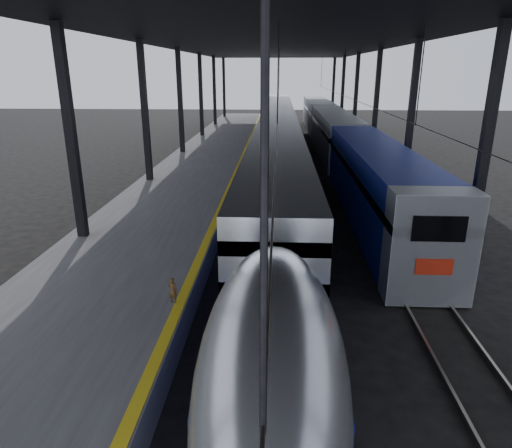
{
  "coord_description": "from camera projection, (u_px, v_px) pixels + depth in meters",
  "views": [
    {
      "loc": [
        2.06,
        -12.03,
        7.36
      ],
      "look_at": [
        1.28,
        3.8,
        2.0
      ],
      "focal_mm": 32.0,
      "sensor_mm": 36.0,
      "label": 1
    }
  ],
  "objects": [
    {
      "name": "child",
      "position": [
        173.0,
        290.0,
        13.03
      ],
      "size": [
        0.33,
        0.27,
        0.79
      ],
      "primitive_type": "imported",
      "rotation": [
        0.0,
        0.0,
        2.81
      ],
      "color": "#50391A",
      "rests_on": "platform"
    },
    {
      "name": "rails",
      "position": [
        312.0,
        178.0,
        32.52
      ],
      "size": [
        6.52,
        80.0,
        0.16
      ],
      "color": "slate",
      "rests_on": "ground"
    },
    {
      "name": "platform",
      "position": [
        201.0,
        171.0,
        32.76
      ],
      "size": [
        6.0,
        80.0,
        1.0
      ],
      "primitive_type": "cube",
      "color": "#4C4C4F",
      "rests_on": "ground"
    },
    {
      "name": "second_train",
      "position": [
        335.0,
        135.0,
        40.0
      ],
      "size": [
        2.77,
        56.05,
        3.81
      ],
      "color": "navy",
      "rests_on": "ground"
    },
    {
      "name": "yellow_strip",
      "position": [
        240.0,
        164.0,
        32.47
      ],
      "size": [
        0.3,
        80.0,
        0.01
      ],
      "primitive_type": "cube",
      "color": "gold",
      "rests_on": "platform"
    },
    {
      "name": "tgv_train",
      "position": [
        278.0,
        146.0,
        34.54
      ],
      "size": [
        2.84,
        65.2,
        4.07
      ],
      "color": "silver",
      "rests_on": "ground"
    },
    {
      "name": "ground",
      "position": [
        208.0,
        326.0,
        13.84
      ],
      "size": [
        160.0,
        160.0,
        0.0
      ],
      "primitive_type": "plane",
      "color": "black",
      "rests_on": "ground"
    },
    {
      "name": "canopy",
      "position": [
        278.0,
        42.0,
        29.75
      ],
      "size": [
        18.0,
        75.0,
        9.47
      ],
      "color": "black",
      "rests_on": "ground"
    }
  ]
}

